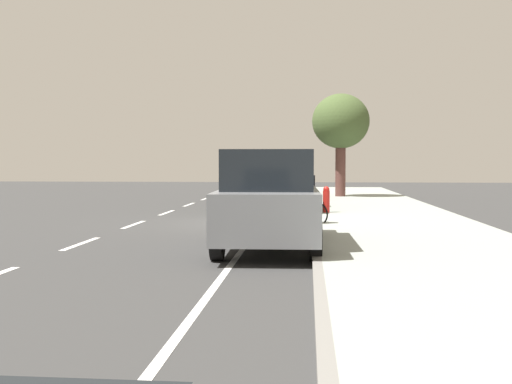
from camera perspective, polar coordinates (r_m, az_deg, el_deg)
name	(u,v)px	position (r m, az deg, el deg)	size (l,w,h in m)	color
ground	(250,223)	(18.59, -0.53, -2.75)	(73.33, 73.33, 0.00)	#363636
sidewalk	(394,222)	(18.67, 12.13, -2.58)	(4.39, 45.83, 0.13)	#98A097
curb_edge	(313,221)	(18.51, 5.11, -2.57)	(0.16, 45.83, 0.13)	gray
lane_stripe_centre	(134,225)	(18.36, -10.78, -2.85)	(0.14, 44.20, 0.01)	white
lane_stripe_bike_edge	(262,223)	(18.56, 0.56, -2.74)	(0.12, 45.83, 0.01)	white
parked_suv_grey_second	(269,199)	(12.85, 1.18, -0.61)	(2.05, 4.74, 1.99)	slate
parked_pickup_green_mid	(282,186)	(22.72, 2.33, 0.52)	(2.19, 5.38, 1.95)	#1E512D
parked_sedan_black_far	(285,184)	(29.15, 2.61, 0.71)	(1.88, 4.42, 1.52)	black
bicycle_at_curb	(297,213)	(17.46, 3.62, -1.89)	(1.71, 0.48, 0.75)	black
cyclist_with_backpack	(305,187)	(16.97, 4.36, 0.41)	(0.43, 0.62, 1.77)	#C6B284
street_tree_mid_block	(341,123)	(30.56, 7.52, 6.12)	(2.68, 2.68, 4.82)	brown
fire_hydrant	(326,199)	(20.80, 6.25, -0.64)	(0.22, 0.22, 0.84)	red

